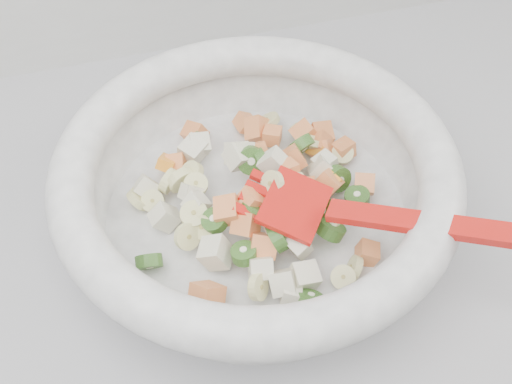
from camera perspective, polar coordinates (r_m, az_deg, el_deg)
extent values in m
cube|color=#95959A|center=(1.05, 5.23, -15.91)|extent=(2.00, 0.60, 0.90)
cylinder|color=white|center=(0.63, 0.00, -2.30)|extent=(0.30, 0.30, 0.02)
torus|color=white|center=(0.57, 0.00, 2.08)|extent=(0.37, 0.37, 0.04)
cylinder|color=beige|center=(0.68, 3.89, 5.24)|extent=(0.03, 0.03, 0.03)
cylinder|color=beige|center=(0.62, -5.71, 1.72)|extent=(0.03, 0.03, 0.03)
cylinder|color=beige|center=(0.58, -6.12, -3.97)|extent=(0.03, 0.03, 0.03)
cylinder|color=beige|center=(0.62, -9.16, -0.81)|extent=(0.02, 0.02, 0.02)
cylinder|color=beige|center=(0.63, -10.39, -0.65)|extent=(0.02, 0.03, 0.03)
cylinder|color=beige|center=(0.55, 0.18, -8.46)|extent=(0.03, 0.03, 0.03)
cylinder|color=beige|center=(0.66, 7.71, 3.42)|extent=(0.03, 0.03, 0.02)
cylinder|color=beige|center=(0.58, 8.70, -6.72)|extent=(0.02, 0.03, 0.03)
cylinder|color=beige|center=(0.66, 4.67, 4.38)|extent=(0.03, 0.02, 0.03)
cylinder|color=beige|center=(0.65, 4.64, 4.09)|extent=(0.04, 0.02, 0.04)
cylinder|color=beige|center=(0.59, 3.70, 0.57)|extent=(0.01, 0.03, 0.03)
cylinder|color=beige|center=(0.59, 6.37, -2.67)|extent=(0.03, 0.03, 0.01)
cylinder|color=beige|center=(0.60, 3.21, 0.79)|extent=(0.03, 0.03, 0.02)
cylinder|color=beige|center=(0.58, -4.69, -3.10)|extent=(0.03, 0.02, 0.03)
cylinder|color=beige|center=(0.61, -5.37, 0.68)|extent=(0.03, 0.03, 0.02)
cylinder|color=beige|center=(0.68, 1.02, 6.25)|extent=(0.04, 0.04, 0.02)
cylinder|color=beige|center=(0.62, -6.69, 1.05)|extent=(0.04, 0.02, 0.04)
cylinder|color=beige|center=(0.67, 4.45, 4.95)|extent=(0.02, 0.03, 0.03)
cylinder|color=beige|center=(0.57, 7.76, -7.53)|extent=(0.03, 0.03, 0.02)
cylinder|color=beige|center=(0.57, 3.35, -3.60)|extent=(0.04, 0.04, 0.01)
cylinder|color=beige|center=(0.58, -5.53, -2.02)|extent=(0.03, 0.03, 0.02)
cylinder|color=beige|center=(0.62, -7.77, 0.97)|extent=(0.03, 0.03, 0.04)
cylinder|color=beige|center=(0.57, -0.62, -0.82)|extent=(0.03, 0.03, 0.02)
cylinder|color=beige|center=(0.58, 1.45, 0.71)|extent=(0.02, 0.04, 0.03)
cube|color=gold|center=(0.59, 9.87, -5.36)|extent=(0.03, 0.03, 0.02)
cube|color=gold|center=(0.66, 6.05, 3.84)|extent=(0.02, 0.03, 0.03)
cube|color=gold|center=(0.66, 1.44, 5.01)|extent=(0.03, 0.03, 0.02)
cube|color=gold|center=(0.60, 2.93, 1.90)|extent=(0.02, 0.02, 0.02)
cube|color=gold|center=(0.67, 5.84, 5.09)|extent=(0.02, 0.03, 0.03)
cube|color=gold|center=(0.59, 4.38, 0.10)|extent=(0.03, 0.03, 0.03)
cube|color=gold|center=(0.57, -2.53, -1.64)|extent=(0.03, 0.03, 0.03)
cube|color=gold|center=(0.64, -7.06, 2.38)|extent=(0.03, 0.03, 0.03)
cube|color=gold|center=(0.68, -5.46, 5.21)|extent=(0.03, 0.03, 0.03)
cube|color=gold|center=(0.62, 3.26, 2.90)|extent=(0.03, 0.03, 0.03)
cube|color=gold|center=(0.56, 0.61, -4.77)|extent=(0.03, 0.03, 0.03)
cube|color=gold|center=(0.57, -0.89, -2.85)|extent=(0.03, 0.03, 0.03)
cube|color=gold|center=(0.63, 0.05, 3.53)|extent=(0.02, 0.03, 0.03)
cube|color=gold|center=(0.63, 9.62, 0.71)|extent=(0.03, 0.03, 0.03)
cube|color=gold|center=(0.55, -4.39, -9.25)|extent=(0.04, 0.04, 0.04)
cube|color=gold|center=(0.67, 0.11, 5.56)|extent=(0.03, 0.04, 0.04)
cube|color=gold|center=(0.62, 6.43, 0.77)|extent=(0.04, 0.03, 0.03)
cube|color=gold|center=(0.57, -0.40, -0.97)|extent=(0.03, 0.02, 0.03)
cube|color=gold|center=(0.66, 4.28, 5.20)|extent=(0.03, 0.02, 0.03)
cube|color=gold|center=(0.66, 5.62, 4.19)|extent=(0.03, 0.03, 0.03)
cube|color=gold|center=(0.69, -0.97, 6.15)|extent=(0.03, 0.02, 0.02)
cube|color=gold|center=(0.66, 7.80, 3.74)|extent=(0.03, 0.02, 0.02)
cylinder|color=#58AD39|center=(0.61, 0.61, 2.70)|extent=(0.02, 0.04, 0.04)
cylinder|color=#58AD39|center=(0.58, -9.49, -6.13)|extent=(0.03, 0.03, 0.03)
cylinder|color=#58AD39|center=(0.59, 6.05, -1.77)|extent=(0.04, 0.04, 0.03)
cylinder|color=#58AD39|center=(0.61, -0.47, 2.84)|extent=(0.04, 0.03, 0.04)
cylinder|color=#58AD39|center=(0.63, 7.25, 1.19)|extent=(0.03, 0.02, 0.04)
cylinder|color=#58AD39|center=(0.62, 8.98, -0.51)|extent=(0.03, 0.02, 0.01)
cylinder|color=#58AD39|center=(0.66, -5.19, 4.25)|extent=(0.03, 0.04, 0.03)
cylinder|color=#58AD39|center=(0.57, -0.05, -1.60)|extent=(0.04, 0.04, 0.02)
cylinder|color=#58AD39|center=(0.57, -3.69, -2.55)|extent=(0.03, 0.03, 0.02)
cylinder|color=#58AD39|center=(0.58, 6.63, -3.30)|extent=(0.04, 0.04, 0.03)
cylinder|color=#58AD39|center=(0.55, 4.85, -9.48)|extent=(0.03, 0.03, 0.02)
cylinder|color=#58AD39|center=(0.64, 4.06, 4.17)|extent=(0.03, 0.03, 0.04)
cylinder|color=#58AD39|center=(0.56, 1.97, -4.03)|extent=(0.02, 0.03, 0.03)
cylinder|color=#58AD39|center=(0.56, -1.07, -5.50)|extent=(0.03, 0.03, 0.01)
cube|color=beige|center=(0.63, 5.93, 1.94)|extent=(0.03, 0.03, 0.04)
cube|color=beige|center=(0.60, -8.12, -2.24)|extent=(0.03, 0.02, 0.03)
cube|color=beige|center=(0.60, -5.82, -0.09)|extent=(0.03, 0.02, 0.03)
cube|color=beige|center=(0.56, -3.60, -5.42)|extent=(0.04, 0.03, 0.03)
cube|color=beige|center=(0.55, 3.16, -9.12)|extent=(0.02, 0.02, 0.02)
cube|color=beige|center=(0.55, 2.46, -8.04)|extent=(0.03, 0.03, 0.03)
cube|color=beige|center=(0.59, -5.32, -1.10)|extent=(0.03, 0.02, 0.03)
cube|color=beige|center=(0.56, 3.85, -4.79)|extent=(0.03, 0.03, 0.03)
cube|color=beige|center=(0.55, 0.40, -6.77)|extent=(0.02, 0.03, 0.03)
cube|color=beige|center=(0.62, -1.48, 3.18)|extent=(0.03, 0.03, 0.03)
cube|color=beige|center=(0.63, -9.75, 0.42)|extent=(0.03, 0.03, 0.03)
cube|color=beige|center=(0.60, 1.52, 2.68)|extent=(0.03, 0.03, 0.03)
cube|color=beige|center=(0.65, -5.12, 4.26)|extent=(0.02, 0.03, 0.03)
cube|color=beige|center=(0.57, 1.88, -2.84)|extent=(0.02, 0.02, 0.02)
cube|color=beige|center=(0.64, 6.14, 2.51)|extent=(0.03, 0.02, 0.02)
cube|color=beige|center=(0.65, -5.66, 3.68)|extent=(0.03, 0.04, 0.03)
cube|color=beige|center=(0.62, -1.48, 3.45)|extent=(0.03, 0.03, 0.04)
cube|color=beige|center=(0.56, 4.28, -7.55)|extent=(0.03, 0.03, 0.03)
cube|color=#FAA02E|center=(0.57, -0.83, -2.00)|extent=(0.03, 0.02, 0.03)
cube|color=#FAA02E|center=(0.62, 6.52, 0.64)|extent=(0.03, 0.02, 0.02)
cube|color=#FAA02E|center=(0.58, 4.29, -0.61)|extent=(0.03, 0.03, 0.02)
cube|color=#FAA02E|center=(0.66, 5.49, 4.08)|extent=(0.03, 0.03, 0.02)
cube|color=#FAA02E|center=(0.64, -7.93, 2.56)|extent=(0.03, 0.03, 0.03)
cube|color=red|center=(0.56, 3.46, -1.14)|extent=(0.08, 0.08, 0.02)
cube|color=red|center=(0.59, 0.76, 1.15)|extent=(0.03, 0.02, 0.01)
cube|color=red|center=(0.58, 0.27, 0.17)|extent=(0.03, 0.02, 0.01)
cube|color=red|center=(0.57, -0.24, -0.85)|extent=(0.03, 0.02, 0.01)
cube|color=red|center=(0.56, -0.76, -1.89)|extent=(0.03, 0.02, 0.01)
cube|color=red|center=(0.54, 16.24, -2.91)|extent=(0.16, 0.13, 0.05)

